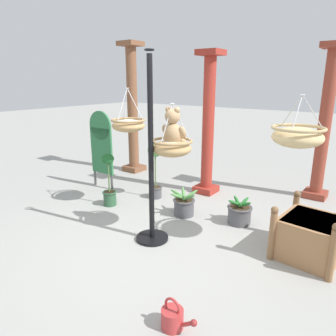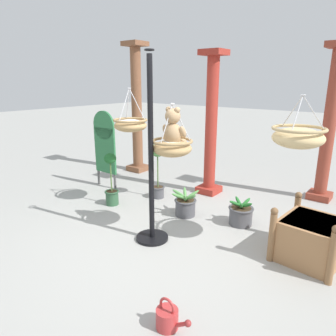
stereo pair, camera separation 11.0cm
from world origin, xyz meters
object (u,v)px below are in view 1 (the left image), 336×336
Objects in this scene: display_pole_central at (151,186)px; potted_plant_bushy_green at (155,169)px; teddy_bear at (173,130)px; greenhouse_pillar_right at (208,128)px; potted_plant_tall_leafy at (184,205)px; display_sign_board at (101,143)px; greenhouse_pillar_left at (133,112)px; potted_plant_fern_front at (239,213)px; hanging_basket_left_high at (128,125)px; potted_plant_flowering_red at (109,184)px; wooden_planter_box at (311,236)px; watering_can at (173,318)px; greenhouse_pillar_far_back at (324,127)px; hanging_basket_with_teddy at (172,147)px; hanging_basket_right_low at (298,136)px.

potted_plant_bushy_green is at bearing 126.91° from display_pole_central.
teddy_bear is 0.19× the size of greenhouse_pillar_right.
display_sign_board reaches higher than potted_plant_tall_leafy.
greenhouse_pillar_left reaches higher than teddy_bear.
display_pole_central reaches higher than potted_plant_fern_front.
potted_plant_tall_leafy is (0.88, 0.30, -1.25)m from hanging_basket_left_high.
potted_plant_flowering_red is 0.91× the size of potted_plant_bushy_green.
wooden_planter_box is 2.47× the size of watering_can.
greenhouse_pillar_far_back is 6.60× the size of potted_plant_fern_front.
potted_plant_tall_leafy is at bearing 18.26° from potted_plant_flowering_red.
display_sign_board is (-2.33, 0.85, -0.36)m from hanging_basket_with_teddy.
display_pole_central is at bearing -20.31° from potted_plant_flowering_red.
wooden_planter_box is 0.94× the size of potted_plant_flowering_red.
hanging_basket_with_teddy is 1.77m from potted_plant_flowering_red.
hanging_basket_left_high is 1.39m from display_sign_board.
teddy_bear is 0.19× the size of greenhouse_pillar_far_back.
hanging_basket_with_teddy is at bearing -74.88° from greenhouse_pillar_right.
greenhouse_pillar_far_back is (1.44, 3.05, 0.54)m from display_pole_central.
greenhouse_pillar_left is at bearing 141.62° from teddy_bear.
potted_plant_fern_front is (0.61, 0.92, -1.10)m from hanging_basket_with_teddy.
greenhouse_pillar_right is 1.61m from potted_plant_tall_leafy.
hanging_basket_with_teddy is at bearing 59.04° from display_pole_central.
greenhouse_pillar_right is at bearing 140.24° from potted_plant_fern_front.
hanging_basket_left_high is 0.25× the size of greenhouse_pillar_far_back.
display_sign_board is (-0.81, 0.59, 0.53)m from potted_plant_flowering_red.
potted_plant_flowering_red reaches higher than watering_can.
teddy_bear is 1.46× the size of watering_can.
greenhouse_pillar_right reaches higher than hanging_basket_right_low.
hanging_basket_with_teddy is 1.56m from potted_plant_fern_front.
greenhouse_pillar_right is 0.96× the size of greenhouse_pillar_far_back.
hanging_basket_with_teddy is 0.26× the size of greenhouse_pillar_right.
greenhouse_pillar_right reaches higher than potted_plant_tall_leafy.
greenhouse_pillar_left is at bearing 148.98° from potted_plant_tall_leafy.
greenhouse_pillar_left reaches higher than greenhouse_pillar_right.
wooden_planter_box reaches higher than watering_can.
hanging_basket_left_high is 0.23× the size of greenhouse_pillar_left.
hanging_basket_left_high is at bearing -21.43° from display_sign_board.
greenhouse_pillar_right reaches higher than watering_can.
greenhouse_pillar_left reaches higher than hanging_basket_left_high.
hanging_basket_with_teddy is 1.13× the size of hanging_basket_right_low.
hanging_basket_with_teddy is 2.50m from display_sign_board.
hanging_basket_left_high is 1.12m from potted_plant_flowering_red.
greenhouse_pillar_far_back is at bearing 86.14° from watering_can.
hanging_basket_with_teddy reaches higher than potted_plant_tall_leafy.
potted_plant_flowering_red is (-2.80, -2.55, -0.93)m from greenhouse_pillar_far_back.
greenhouse_pillar_far_back is (1.29, 2.80, 0.04)m from hanging_basket_with_teddy.
potted_plant_tall_leafy is 2.40m from watering_can.
potted_plant_flowering_red is at bearing -122.76° from greenhouse_pillar_right.
greenhouse_pillar_left reaches higher than hanging_basket_right_low.
greenhouse_pillar_far_back is 1.76× the size of display_sign_board.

